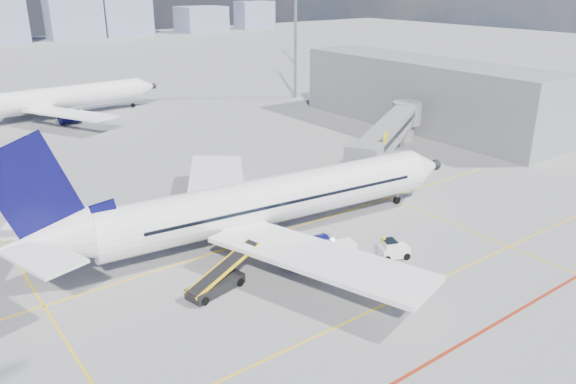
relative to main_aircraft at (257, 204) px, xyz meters
name	(u,v)px	position (x,y,z in m)	size (l,w,h in m)	color
ground	(338,267)	(2.08, -8.15, -3.22)	(420.00, 420.00, 0.00)	gray
apron_markings	(368,290)	(1.50, -12.06, -3.21)	(90.00, 35.12, 0.01)	#E8BA0C
jet_bridge	(391,131)	(25.59, 8.77, 0.52)	(23.55, 15.78, 6.30)	gray
terminal_block	(423,94)	(42.03, 17.85, 1.78)	(10.00, 42.00, 10.00)	gray
floodlight_mast_ne	(295,23)	(40.08, 46.85, 10.37)	(3.20, 0.61, 25.45)	gray
floodlight_mast_far	(296,10)	(67.08, 81.85, 10.37)	(3.20, 0.61, 25.45)	gray
main_aircraft	(257,204)	(0.00, 0.00, 0.00)	(41.53, 36.12, 12.15)	white
second_aircraft	(50,99)	(-1.79, 56.30, 0.01)	(36.40, 31.70, 10.75)	white
baggage_tug	(393,249)	(6.64, -9.61, -2.44)	(2.67, 2.17, 1.63)	white
cargo_dolly	(336,253)	(2.28, -7.65, -2.23)	(3.54, 2.25, 1.80)	black
belt_loader	(217,283)	(-7.27, -5.57, -2.54)	(6.52, 2.75, 2.62)	black
ramp_worker	(384,247)	(6.05, -9.16, -2.24)	(0.72, 0.47, 1.96)	yellow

